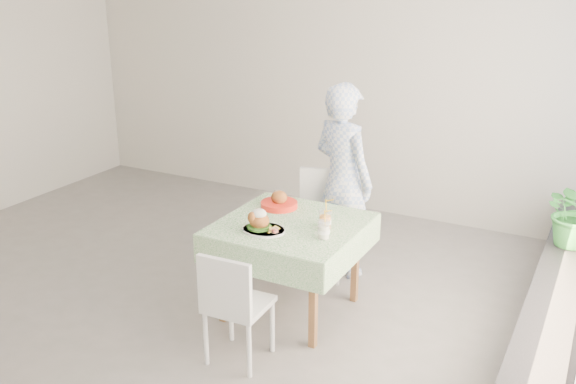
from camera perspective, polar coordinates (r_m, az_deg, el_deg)
The scene contains 12 objects.
floor at distance 5.51m, azimuth -8.62°, elevation -8.61°, with size 6.00×6.00×0.00m, color #625F5D.
wall_back at distance 7.12m, azimuth 2.85°, elevation 9.93°, with size 6.00×0.02×2.80m, color beige.
window_ledge at distance 4.51m, azimuth 22.22°, elevation -13.06°, with size 0.40×4.80×0.50m, color black.
cafe_table at distance 4.94m, azimuth 0.24°, elevation -5.80°, with size 1.05×1.05×0.74m.
chair_far at distance 5.62m, azimuth 2.87°, elevation -4.58°, with size 0.53×0.53×0.91m.
chair_near at distance 4.46m, azimuth -4.43°, elevation -11.82°, with size 0.40×0.40×0.82m.
diner at distance 5.50m, azimuth 4.89°, elevation 1.06°, with size 0.61×0.40×1.68m, color #85A0D5.
main_dish at distance 4.67m, azimuth -2.39°, elevation -2.84°, with size 0.33×0.33×0.17m.
juice_cup_orange at distance 4.71m, azimuth 3.31°, elevation -2.55°, with size 0.10×0.10×0.28m.
juice_cup_lemonade at distance 4.55m, azimuth 3.21°, elevation -3.42°, with size 0.09×0.09×0.26m.
second_dish at distance 5.12m, azimuth -0.79°, elevation -0.94°, with size 0.30×0.30×0.14m.
potted_plant at distance 5.42m, azimuth 24.26°, elevation -1.66°, with size 0.49×0.43×0.55m, color #2A7F39.
Camera 1 is at (2.96, -3.87, 2.56)m, focal length 40.00 mm.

